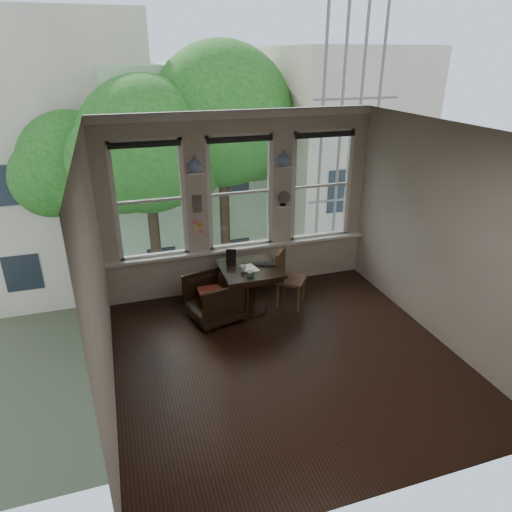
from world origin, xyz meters
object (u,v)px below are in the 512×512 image
object	(u,v)px
armchair_left	(215,298)
side_chair_right	(291,280)
laptop	(264,265)
mug	(243,268)
table	(250,289)

from	to	relation	value
armchair_left	side_chair_right	world-z (taller)	side_chair_right
laptop	mug	bearing A→B (deg)	-139.11
laptop	side_chair_right	bearing A→B (deg)	24.21
side_chair_right	mug	xyz separation A→B (m)	(-0.82, -0.05, 0.34)
laptop	mug	world-z (taller)	mug
side_chair_right	laptop	distance (m)	0.55
armchair_left	laptop	xyz separation A→B (m)	(0.81, 0.08, 0.41)
table	armchair_left	size ratio (longest dim) A/B	1.15
laptop	table	bearing A→B (deg)	-153.61
table	mug	xyz separation A→B (m)	(-0.14, -0.09, 0.42)
armchair_left	mug	size ratio (longest dim) A/B	7.66
armchair_left	laptop	size ratio (longest dim) A/B	2.49
side_chair_right	mug	world-z (taller)	side_chair_right
side_chair_right	armchair_left	bearing A→B (deg)	130.34
armchair_left	side_chair_right	xyz separation A→B (m)	(1.28, 0.04, 0.11)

